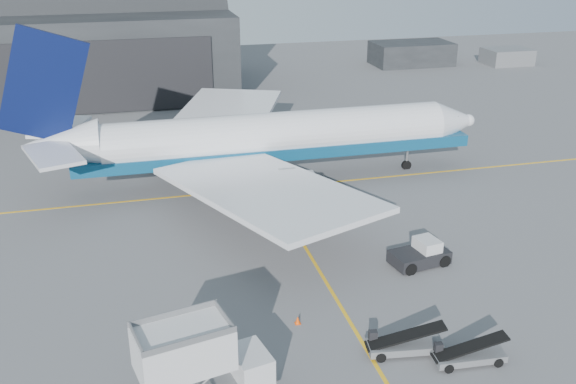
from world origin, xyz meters
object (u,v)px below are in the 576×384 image
object	(u,v)px
airliner	(259,139)
belt_loader_b	(468,355)
belt_loader_a	(404,344)
pushback_tug	(421,255)
catering_truck	(197,367)

from	to	relation	value
airliner	belt_loader_b	xyz separation A→B (m)	(5.84, -30.46, -3.96)
belt_loader_a	belt_loader_b	xyz separation A→B (m)	(3.19, -1.78, -0.04)
pushback_tug	belt_loader_b	xyz separation A→B (m)	(-2.40, -11.49, -0.22)
airliner	catering_truck	xyz separation A→B (m)	(-9.56, -30.31, -1.98)
catering_truck	pushback_tug	size ratio (longest dim) A/B	1.65
belt_loader_a	catering_truck	bearing A→B (deg)	-164.71
pushback_tug	belt_loader_b	bearing A→B (deg)	-111.61
airliner	belt_loader_a	world-z (taller)	airliner
belt_loader_a	belt_loader_b	distance (m)	3.65
airliner	catering_truck	distance (m)	31.84
pushback_tug	belt_loader_b	world-z (taller)	pushback_tug
airliner	pushback_tug	size ratio (longest dim) A/B	9.97
pushback_tug	belt_loader_a	bearing A→B (deg)	-129.74
pushback_tug	belt_loader_a	world-z (taller)	pushback_tug
airliner	belt_loader_a	bearing A→B (deg)	-84.71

